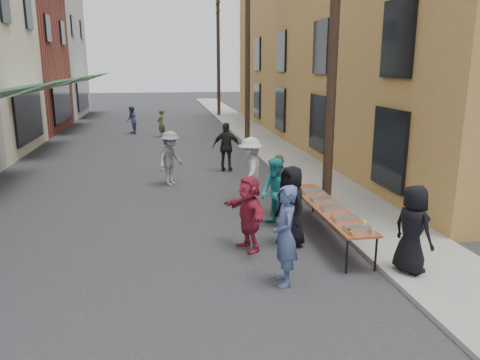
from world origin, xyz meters
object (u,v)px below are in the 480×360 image
object	(u,v)px
utility_pole_near	(334,38)
serving_table	(328,208)
utility_pole_mid	(248,51)
server	(413,229)
guest_front_a	(291,206)
guest_front_c	(275,193)
catering_tray_sausage	(358,229)
utility_pole_far	(218,56)

from	to	relation	value
utility_pole_near	serving_table	distance (m)	4.44
utility_pole_near	utility_pole_mid	world-z (taller)	same
serving_table	utility_pole_near	bearing A→B (deg)	70.61
serving_table	server	bearing A→B (deg)	-69.39
serving_table	guest_front_a	size ratio (longest dim) A/B	2.26
utility_pole_mid	guest_front_a	world-z (taller)	utility_pole_mid
guest_front_a	guest_front_c	size ratio (longest dim) A/B	1.04
catering_tray_sausage	guest_front_c	distance (m)	2.74
catering_tray_sausage	server	distance (m)	0.99
utility_pole_far	guest_front_c	size ratio (longest dim) A/B	5.31
utility_pole_mid	catering_tray_sausage	distance (m)	16.29
guest_front_c	utility_pole_mid	bearing A→B (deg)	154.50
serving_table	guest_front_c	world-z (taller)	guest_front_c
utility_pole_far	serving_table	distance (m)	26.47
utility_pole_near	utility_pole_far	distance (m)	24.00
catering_tray_sausage	utility_pole_far	bearing A→B (deg)	88.41
utility_pole_far	catering_tray_sausage	bearing A→B (deg)	-91.59
utility_pole_near	serving_table	xyz separation A→B (m)	(-0.77, -2.19, -3.79)
guest_front_a	guest_front_c	bearing A→B (deg)	163.33
utility_pole_mid	serving_table	size ratio (longest dim) A/B	2.25
utility_pole_mid	guest_front_c	size ratio (longest dim) A/B	5.31
utility_pole_mid	utility_pole_far	size ratio (longest dim) A/B	1.00
catering_tray_sausage	guest_front_c	bearing A→B (deg)	111.36
catering_tray_sausage	guest_front_a	bearing A→B (deg)	124.73
serving_table	guest_front_a	xyz separation A→B (m)	(-0.94, -0.29, 0.17)
utility_pole_near	utility_pole_far	bearing A→B (deg)	90.00
guest_front_c	server	size ratio (longest dim) A/B	1.02
catering_tray_sausage	server	world-z (taller)	server
utility_pole_far	catering_tray_sausage	world-z (taller)	utility_pole_far
guest_front_a	utility_pole_mid	bearing A→B (deg)	153.91
utility_pole_near	utility_pole_mid	size ratio (longest dim) A/B	1.00
utility_pole_mid	catering_tray_sausage	bearing A→B (deg)	-92.79
serving_table	catering_tray_sausage	size ratio (longest dim) A/B	8.00
utility_pole_far	guest_front_c	distance (m)	25.61
guest_front_c	server	bearing A→B (deg)	12.60
guest_front_c	server	world-z (taller)	server
serving_table	server	size ratio (longest dim) A/B	2.42
guest_front_a	guest_front_c	distance (m)	1.19
guest_front_c	server	xyz separation A→B (m)	(1.82, -3.08, 0.08)
utility_pole_far	serving_table	world-z (taller)	utility_pole_far
utility_pole_mid	server	size ratio (longest dim) A/B	5.44
catering_tray_sausage	guest_front_a	size ratio (longest dim) A/B	0.28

